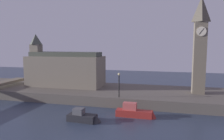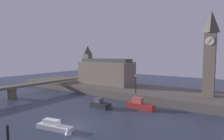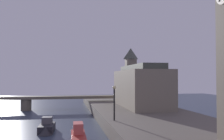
# 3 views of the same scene
# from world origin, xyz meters

# --- Properties ---
(far_embankment) EXTENTS (70.00, 12.00, 1.50)m
(far_embankment) POSITION_xyz_m (0.00, 20.00, 0.75)
(far_embankment) COLOR #5B544C
(far_embankment) RESTS_ON ground
(clock_tower) EXTENTS (2.01, 2.07, 14.86)m
(clock_tower) POSITION_xyz_m (11.93, 20.38, 9.22)
(clock_tower) COLOR #6B6051
(clock_tower) RESTS_ON far_embankment
(parliament_hall) EXTENTS (13.88, 5.67, 9.58)m
(parliament_hall) POSITION_xyz_m (-11.46, 21.11, 4.60)
(parliament_hall) COLOR slate
(parliament_hall) RESTS_ON far_embankment
(streetlamp) EXTENTS (0.36, 0.36, 3.54)m
(streetlamp) POSITION_xyz_m (0.45, 14.80, 3.74)
(streetlamp) COLOR black
(streetlamp) RESTS_ON far_embankment
(boat_dinghy_red) EXTENTS (5.14, 1.29, 1.90)m
(boat_dinghy_red) POSITION_xyz_m (3.59, 11.05, 0.60)
(boat_dinghy_red) COLOR maroon
(boat_dinghy_red) RESTS_ON ground
(boat_barge_dark) EXTENTS (4.17, 1.72, 1.55)m
(boat_barge_dark) POSITION_xyz_m (-2.18, 7.92, 0.52)
(boat_barge_dark) COLOR #232328
(boat_barge_dark) RESTS_ON ground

